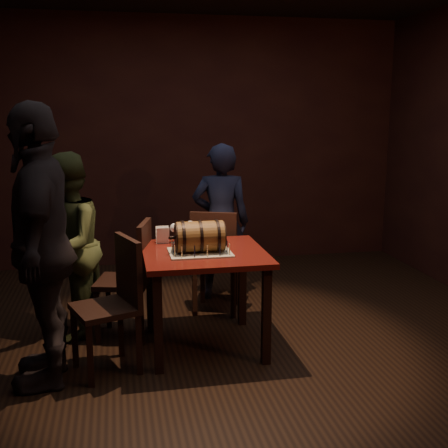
% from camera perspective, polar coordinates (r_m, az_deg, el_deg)
% --- Properties ---
extents(room_shell, '(5.04, 5.04, 2.80)m').
position_cam_1_polar(room_shell, '(4.03, 0.60, 6.15)').
color(room_shell, black).
rests_on(room_shell, ground).
extents(pub_table, '(0.90, 0.90, 0.75)m').
position_cam_1_polar(pub_table, '(4.19, -2.03, -4.23)').
color(pub_table, '#490F0C').
rests_on(pub_table, ground).
extents(cake_board, '(0.45, 0.35, 0.01)m').
position_cam_1_polar(cake_board, '(4.11, -2.46, -2.90)').
color(cake_board, '#ACA58B').
rests_on(cake_board, pub_table).
extents(barrel_cake, '(0.41, 0.24, 0.24)m').
position_cam_1_polar(barrel_cake, '(4.08, -2.48, -1.28)').
color(barrel_cake, brown).
rests_on(barrel_cake, cake_board).
extents(birthday_candles, '(0.40, 0.30, 0.09)m').
position_cam_1_polar(birthday_candles, '(4.10, -2.46, -2.26)').
color(birthday_candles, '#F2DA91').
rests_on(birthday_candles, cake_board).
extents(wine_glass_left, '(0.07, 0.07, 0.16)m').
position_cam_1_polar(wine_glass_left, '(4.40, -5.05, -0.47)').
color(wine_glass_left, silver).
rests_on(wine_glass_left, pub_table).
extents(wine_glass_mid, '(0.07, 0.07, 0.16)m').
position_cam_1_polar(wine_glass_mid, '(4.48, -3.43, -0.22)').
color(wine_glass_mid, silver).
rests_on(wine_glass_mid, pub_table).
extents(wine_glass_right, '(0.07, 0.07, 0.16)m').
position_cam_1_polar(wine_glass_right, '(4.45, -1.24, -0.28)').
color(wine_glass_right, silver).
rests_on(wine_glass_right, pub_table).
extents(pint_of_ale, '(0.07, 0.07, 0.15)m').
position_cam_1_polar(pint_of_ale, '(4.31, -3.83, -1.30)').
color(pint_of_ale, silver).
rests_on(pint_of_ale, pub_table).
extents(menu_card, '(0.10, 0.05, 0.13)m').
position_cam_1_polar(menu_card, '(4.41, -6.26, -1.16)').
color(menu_card, white).
rests_on(menu_card, pub_table).
extents(chair_back, '(0.51, 0.51, 0.93)m').
position_cam_1_polar(chair_back, '(4.90, -0.86, -3.29)').
color(chair_back, black).
rests_on(chair_back, ground).
extents(chair_left_rear, '(0.48, 0.48, 0.93)m').
position_cam_1_polar(chair_left_rear, '(4.47, -9.24, -4.94)').
color(chair_left_rear, black).
rests_on(chair_left_rear, ground).
extents(chair_left_front, '(0.51, 0.51, 0.93)m').
position_cam_1_polar(chair_left_front, '(3.94, -10.94, -7.28)').
color(chair_left_front, black).
rests_on(chair_left_front, ground).
extents(person_back, '(0.59, 0.44, 1.48)m').
position_cam_1_polar(person_back, '(5.27, -0.31, 0.19)').
color(person_back, '#181B31').
rests_on(person_back, ground).
extents(person_left_rear, '(0.68, 0.81, 1.46)m').
position_cam_1_polar(person_left_rear, '(4.55, -15.75, -2.21)').
color(person_left_rear, '#343B1D').
rests_on(person_left_rear, ground).
extents(person_left_front, '(0.46, 1.08, 1.84)m').
position_cam_1_polar(person_left_front, '(3.79, -18.04, -2.19)').
color(person_left_front, black).
rests_on(person_left_front, ground).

